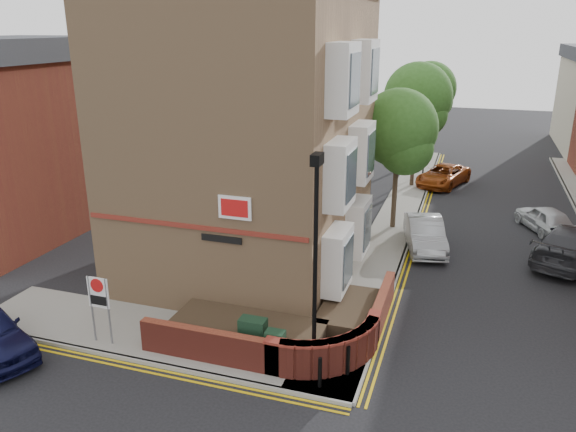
{
  "coord_description": "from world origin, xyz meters",
  "views": [
    {
      "loc": [
        5.27,
        -12.23,
        9.48
      ],
      "look_at": [
        -0.1,
        4.0,
        3.66
      ],
      "focal_mm": 35.0,
      "sensor_mm": 36.0,
      "label": 1
    }
  ],
  "objects_px": {
    "lamppost": "(315,265)",
    "silver_car_near": "(425,234)",
    "utility_cabinet_large": "(253,337)",
    "zone_sign": "(99,298)"
  },
  "relations": [
    {
      "from": "lamppost",
      "to": "silver_car_near",
      "type": "relative_size",
      "value": 1.47
    },
    {
      "from": "utility_cabinet_large",
      "to": "zone_sign",
      "type": "distance_m",
      "value": 4.86
    },
    {
      "from": "lamppost",
      "to": "silver_car_near",
      "type": "bearing_deg",
      "value": 78.75
    },
    {
      "from": "lamppost",
      "to": "zone_sign",
      "type": "relative_size",
      "value": 2.86
    },
    {
      "from": "lamppost",
      "to": "utility_cabinet_large",
      "type": "bearing_deg",
      "value": 176.99
    },
    {
      "from": "lamppost",
      "to": "zone_sign",
      "type": "height_order",
      "value": "lamppost"
    },
    {
      "from": "utility_cabinet_large",
      "to": "zone_sign",
      "type": "height_order",
      "value": "zone_sign"
    },
    {
      "from": "lamppost",
      "to": "utility_cabinet_large",
      "type": "distance_m",
      "value": 3.24
    },
    {
      "from": "utility_cabinet_large",
      "to": "silver_car_near",
      "type": "relative_size",
      "value": 0.28
    },
    {
      "from": "utility_cabinet_large",
      "to": "zone_sign",
      "type": "xyz_separation_m",
      "value": [
        -4.7,
        -0.8,
        0.92
      ]
    }
  ]
}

